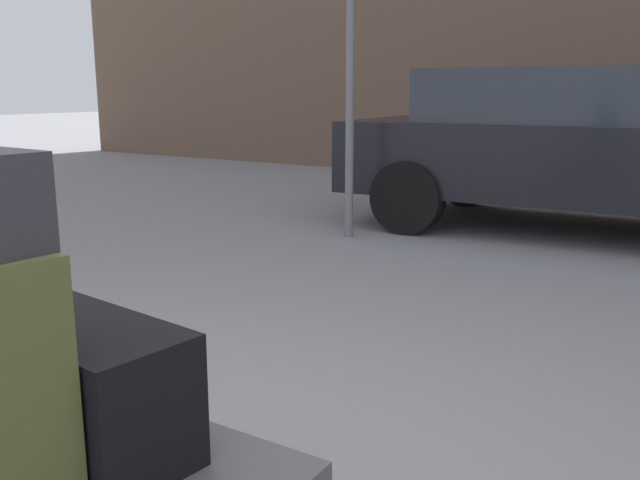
{
  "coord_description": "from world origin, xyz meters",
  "views": [
    {
      "loc": [
        1.35,
        -0.93,
        1.25
      ],
      "look_at": [
        0.0,
        1.2,
        0.69
      ],
      "focal_mm": 38.56,
      "sensor_mm": 36.0,
      "label": 1
    }
  ],
  "objects": [
    {
      "name": "duffel_bag_black_center",
      "position": [
        -0.01,
        0.1,
        0.51
      ],
      "size": [
        0.62,
        0.36,
        0.34
      ],
      "primitive_type": "cube",
      "rotation": [
        0.0,
        0.0,
        -0.12
      ],
      "color": "black",
      "rests_on": "luggage_cart"
    },
    {
      "name": "parked_car",
      "position": [
        0.13,
        5.42,
        0.76
      ],
      "size": [
        4.39,
        2.1,
        1.42
      ],
      "color": "black",
      "rests_on": "ground_plane"
    },
    {
      "name": "no_parking_sign",
      "position": [
        -1.54,
        4.09,
        1.56
      ],
      "size": [
        0.5,
        0.11,
        2.54
      ],
      "color": "slate",
      "rests_on": "ground_plane"
    }
  ]
}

